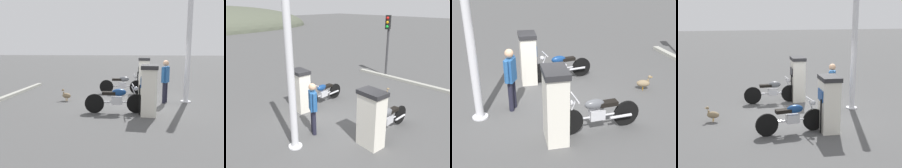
{
  "view_description": "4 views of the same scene",
  "coord_description": "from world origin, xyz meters",
  "views": [
    {
      "loc": [
        0.32,
        8.71,
        2.13
      ],
      "look_at": [
        1.17,
        -0.16,
        0.69
      ],
      "focal_mm": 35.45,
      "sensor_mm": 36.0,
      "label": 1
    },
    {
      "loc": [
        -5.04,
        -5.26,
        3.97
      ],
      "look_at": [
        0.63,
        0.5,
        1.16
      ],
      "focal_mm": 37.79,
      "sensor_mm": 36.0,
      "label": 2
    },
    {
      "loc": [
        -1.59,
        -7.01,
        3.86
      ],
      "look_at": [
        0.4,
        -0.29,
        0.69
      ],
      "focal_mm": 46.89,
      "sensor_mm": 36.0,
      "label": 3
    },
    {
      "loc": [
        2.87,
        9.53,
        3.25
      ],
      "look_at": [
        0.62,
        0.38,
        1.15
      ],
      "focal_mm": 49.26,
      "sensor_mm": 36.0,
      "label": 4
    }
  ],
  "objects": [
    {
      "name": "fuel_pump_near",
      "position": [
        -0.2,
        -1.68,
        0.86
      ],
      "size": [
        0.61,
        0.82,
        1.7
      ],
      "color": "silver",
      "rests_on": "ground"
    },
    {
      "name": "canopy_support_pole",
      "position": [
        -1.81,
        -0.21,
        2.18
      ],
      "size": [
        0.4,
        0.4,
        4.52
      ],
      "color": "silver",
      "rests_on": "ground"
    },
    {
      "name": "wandering_duck",
      "position": [
        3.03,
        0.07,
        0.23
      ],
      "size": [
        0.47,
        0.32,
        0.48
      ],
      "color": "#847051",
      "rests_on": "ground"
    },
    {
      "name": "ground_plane",
      "position": [
        0.0,
        0.0,
        0.0
      ],
      "size": [
        120.0,
        120.0,
        0.0
      ],
      "primitive_type": "plane",
      "color": "#4C4C4C"
    },
    {
      "name": "attendant_person",
      "position": [
        -0.94,
        0.01,
        0.97
      ],
      "size": [
        0.35,
        0.55,
        1.68
      ],
      "color": "#1E1E2D",
      "rests_on": "ground"
    },
    {
      "name": "fuel_pump_far",
      "position": [
        -0.2,
        1.68,
        0.82
      ],
      "size": [
        0.62,
        0.81,
        1.61
      ],
      "color": "silver",
      "rests_on": "ground"
    },
    {
      "name": "motorcycle_far_pump",
      "position": [
        0.86,
        1.59,
        0.47
      ],
      "size": [
        2.03,
        0.56,
        0.96
      ],
      "color": "black",
      "rests_on": "ground"
    },
    {
      "name": "motorcycle_near_pump",
      "position": [
        0.83,
        -1.59,
        0.47
      ],
      "size": [
        2.08,
        0.56,
        0.96
      ],
      "color": "black",
      "rests_on": "ground"
    }
  ]
}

